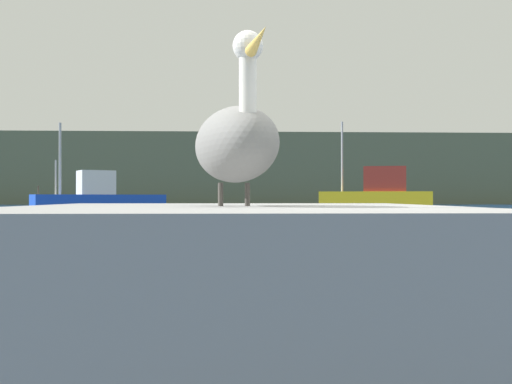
% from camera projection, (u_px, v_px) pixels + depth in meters
% --- Properties ---
extents(ground_plane, '(260.00, 260.00, 0.00)m').
position_uv_depth(ground_plane, '(379.00, 356.00, 3.34)').
color(ground_plane, navy).
extents(hillside_backdrop, '(140.00, 15.73, 8.29)m').
position_uv_depth(hillside_backdrop, '(237.00, 171.00, 75.75)').
color(hillside_backdrop, '#5B664C').
rests_on(hillside_backdrop, ground).
extents(pier_dock, '(2.49, 2.98, 0.83)m').
position_uv_depth(pier_dock, '(236.00, 280.00, 3.39)').
color(pier_dock, '#969696').
rests_on(pier_dock, ground).
extents(pelican, '(0.61, 1.30, 0.90)m').
position_uv_depth(pelican, '(236.00, 142.00, 3.38)').
color(pelican, gray).
rests_on(pelican, pier_dock).
extents(fishing_boat_white, '(6.73, 3.32, 3.46)m').
position_uv_depth(fishing_boat_white, '(87.00, 196.00, 42.45)').
color(fishing_boat_white, white).
rests_on(fishing_boat_white, ground).
extents(fishing_boat_yellow, '(6.78, 3.59, 5.41)m').
position_uv_depth(fishing_boat_yellow, '(378.00, 195.00, 35.58)').
color(fishing_boat_yellow, yellow).
rests_on(fishing_boat_yellow, ground).
extents(fishing_boat_blue, '(6.43, 4.49, 4.43)m').
position_uv_depth(fishing_boat_blue, '(99.00, 201.00, 29.53)').
color(fishing_boat_blue, blue).
rests_on(fishing_boat_blue, ground).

